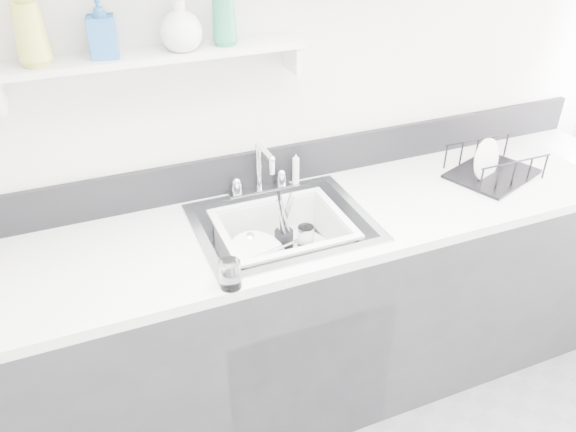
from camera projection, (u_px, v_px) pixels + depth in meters
name	position (u px, v px, depth m)	size (l,w,h in m)	color
room_shell	(443.00, 95.00, 1.04)	(3.50, 3.00, 2.60)	silver
counter_run	(283.00, 316.00, 2.32)	(3.20, 0.62, 0.92)	#29292C
backsplash	(255.00, 169.00, 2.27)	(3.20, 0.02, 0.16)	black
sink	(283.00, 243.00, 2.12)	(0.64, 0.52, 0.20)	silver
faucet	(260.00, 179.00, 2.23)	(0.26, 0.18, 0.23)	silver
side_sprayer	(296.00, 169.00, 2.29)	(0.03, 0.03, 0.14)	white
wall_shelf	(156.00, 57.00, 1.83)	(1.00, 0.16, 0.12)	silver
wash_tub	(283.00, 242.00, 2.10)	(0.48, 0.39, 0.18)	white
plate_stack	(260.00, 261.00, 2.08)	(0.27, 0.26, 0.10)	white
utensil_cup	(284.00, 239.00, 2.16)	(0.07, 0.07, 0.25)	black
ladle	(263.00, 253.00, 2.10)	(0.30, 0.11, 0.08)	silver
tumbler_in_tub	(306.00, 237.00, 2.19)	(0.06, 0.06, 0.09)	white
tumbler_counter	(230.00, 274.00, 1.74)	(0.07, 0.07, 0.09)	white
dish_rack	(494.00, 162.00, 2.36)	(0.36, 0.27, 0.13)	black
bowl_small	(308.00, 258.00, 2.12)	(0.11, 0.11, 0.04)	white
soap_bottle_a	(28.00, 22.00, 1.63)	(0.10, 0.10, 0.25)	#BEC54A
soap_bottle_b	(101.00, 27.00, 1.72)	(0.08, 0.09, 0.19)	#2661A2
soap_bottle_c	(181.00, 23.00, 1.78)	(0.14, 0.14, 0.17)	silver
soap_bottle_d	(224.00, 11.00, 1.83)	(0.08, 0.08, 0.22)	#258256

